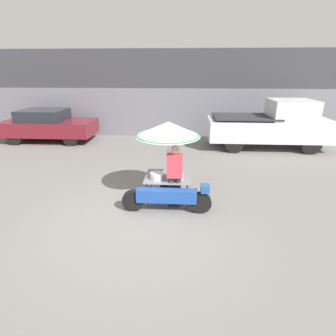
{
  "coord_description": "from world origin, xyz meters",
  "views": [
    {
      "loc": [
        0.94,
        -5.38,
        3.29
      ],
      "look_at": [
        0.55,
        0.91,
        0.91
      ],
      "focal_mm": 28.0,
      "sensor_mm": 36.0,
      "label": 1
    }
  ],
  "objects": [
    {
      "name": "shopfront_building",
      "position": [
        0.0,
        9.06,
        2.09
      ],
      "size": [
        28.0,
        2.06,
        4.22
      ],
      "color": "#38383D",
      "rests_on": "ground"
    },
    {
      "name": "ground_plane",
      "position": [
        0.0,
        0.0,
        0.0
      ],
      "size": [
        36.0,
        36.0,
        0.0
      ],
      "primitive_type": "plane",
      "color": "slate"
    },
    {
      "name": "vendor_person",
      "position": [
        0.73,
        0.58,
        0.9
      ],
      "size": [
        0.38,
        0.22,
        1.61
      ],
      "color": "#2D2D33",
      "rests_on": "ground"
    },
    {
      "name": "parked_car",
      "position": [
        -5.56,
        6.68,
        0.79
      ],
      "size": [
        4.26,
        1.83,
        1.51
      ],
      "color": "black",
      "rests_on": "ground"
    },
    {
      "name": "pickup_truck",
      "position": [
        4.74,
        6.1,
        1.01
      ],
      "size": [
        5.19,
        1.81,
        2.1
      ],
      "color": "black",
      "rests_on": "ground"
    },
    {
      "name": "vendor_motorcycle_cart",
      "position": [
        0.56,
        0.86,
        1.57
      ],
      "size": [
        2.18,
        1.6,
        2.09
      ],
      "color": "black",
      "rests_on": "ground"
    }
  ]
}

